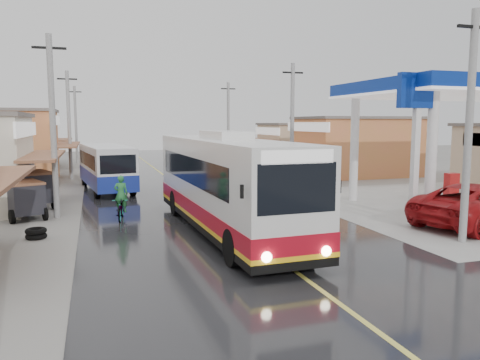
{
  "coord_description": "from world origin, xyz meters",
  "views": [
    {
      "loc": [
        -5.35,
        -13.05,
        4.21
      ],
      "look_at": [
        0.52,
        5.65,
        1.81
      ],
      "focal_mm": 35.0,
      "sensor_mm": 36.0,
      "label": 1
    }
  ],
  "objects_px": {
    "coach_bus": "(225,184)",
    "jeepney": "(479,205)",
    "tricycle_near": "(24,198)",
    "cyclist": "(121,205)",
    "tricycle_far": "(33,187)",
    "tyre_stack": "(36,233)",
    "second_bus": "(106,166)"
  },
  "relations": [
    {
      "from": "coach_bus",
      "to": "jeepney",
      "type": "bearing_deg",
      "value": -13.85
    },
    {
      "from": "jeepney",
      "to": "tricycle_near",
      "type": "bearing_deg",
      "value": 52.48
    },
    {
      "from": "cyclist",
      "to": "tricycle_far",
      "type": "relative_size",
      "value": 0.76
    },
    {
      "from": "coach_bus",
      "to": "jeepney",
      "type": "height_order",
      "value": "coach_bus"
    },
    {
      "from": "coach_bus",
      "to": "tricycle_near",
      "type": "xyz_separation_m",
      "value": [
        -7.77,
        4.95,
        -0.92
      ]
    },
    {
      "from": "coach_bus",
      "to": "tricycle_far",
      "type": "xyz_separation_m",
      "value": [
        -7.7,
        7.8,
        -0.83
      ]
    },
    {
      "from": "jeepney",
      "to": "tricycle_far",
      "type": "relative_size",
      "value": 2.41
    },
    {
      "from": "tricycle_far",
      "to": "coach_bus",
      "type": "bearing_deg",
      "value": -67.41
    },
    {
      "from": "cyclist",
      "to": "tricycle_near",
      "type": "distance_m",
      "value": 4.33
    },
    {
      "from": "tricycle_far",
      "to": "tyre_stack",
      "type": "xyz_separation_m",
      "value": [
        0.8,
        -6.8,
        -0.85
      ]
    },
    {
      "from": "coach_bus",
      "to": "tricycle_far",
      "type": "height_order",
      "value": "coach_bus"
    },
    {
      "from": "coach_bus",
      "to": "tyre_stack",
      "type": "distance_m",
      "value": 7.17
    },
    {
      "from": "second_bus",
      "to": "tricycle_near",
      "type": "distance_m",
      "value": 8.89
    },
    {
      "from": "jeepney",
      "to": "tricycle_far",
      "type": "bearing_deg",
      "value": 44.94
    },
    {
      "from": "second_bus",
      "to": "jeepney",
      "type": "relative_size",
      "value": 1.37
    },
    {
      "from": "cyclist",
      "to": "tricycle_far",
      "type": "bearing_deg",
      "value": 140.45
    },
    {
      "from": "coach_bus",
      "to": "jeepney",
      "type": "xyz_separation_m",
      "value": [
        10.19,
        -2.12,
        -1.0
      ]
    },
    {
      "from": "coach_bus",
      "to": "second_bus",
      "type": "height_order",
      "value": "coach_bus"
    },
    {
      "from": "coach_bus",
      "to": "jeepney",
      "type": "relative_size",
      "value": 1.99
    },
    {
      "from": "jeepney",
      "to": "cyclist",
      "type": "relative_size",
      "value": 3.17
    },
    {
      "from": "coach_bus",
      "to": "cyclist",
      "type": "relative_size",
      "value": 6.31
    },
    {
      "from": "tricycle_far",
      "to": "tyre_stack",
      "type": "bearing_deg",
      "value": -105.28
    },
    {
      "from": "second_bus",
      "to": "cyclist",
      "type": "relative_size",
      "value": 4.35
    },
    {
      "from": "tyre_stack",
      "to": "second_bus",
      "type": "bearing_deg",
      "value": 76.72
    },
    {
      "from": "second_bus",
      "to": "tricycle_far",
      "type": "xyz_separation_m",
      "value": [
        -3.63,
        -5.21,
        -0.46
      ]
    },
    {
      "from": "tricycle_near",
      "to": "coach_bus",
      "type": "bearing_deg",
      "value": -54.42
    },
    {
      "from": "jeepney",
      "to": "tricycle_near",
      "type": "xyz_separation_m",
      "value": [
        -17.96,
        7.06,
        0.08
      ]
    },
    {
      "from": "second_bus",
      "to": "cyclist",
      "type": "distance_m",
      "value": 9.61
    },
    {
      "from": "second_bus",
      "to": "tyre_stack",
      "type": "xyz_separation_m",
      "value": [
        -2.83,
        -12.0,
        -1.31
      ]
    },
    {
      "from": "tricycle_far",
      "to": "tyre_stack",
      "type": "distance_m",
      "value": 6.9
    },
    {
      "from": "jeepney",
      "to": "tyre_stack",
      "type": "relative_size",
      "value": 8.29
    },
    {
      "from": "tricycle_far",
      "to": "second_bus",
      "type": "bearing_deg",
      "value": 33.07
    }
  ]
}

